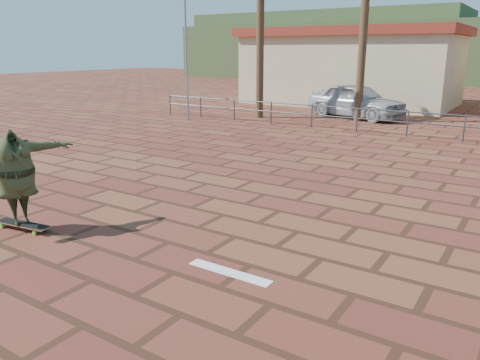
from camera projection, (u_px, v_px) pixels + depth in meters
name	position (u px, v px, depth m)	size (l,w,h in m)	color
ground	(235.00, 237.00, 8.37)	(120.00, 120.00, 0.00)	brown
paint_stripe	(230.00, 272.00, 7.04)	(1.40, 0.22, 0.01)	white
guardrail	(408.00, 119.00, 17.89)	(24.06, 0.06, 1.00)	#47494F
flagpole	(187.00, 18.00, 21.19)	(1.30, 0.10, 8.00)	gray
building_west	(351.00, 66.00, 28.68)	(12.60, 7.60, 4.50)	beige
hill_back	(327.00, 44.00, 64.09)	(35.00, 14.00, 8.00)	#384C28
longboard	(23.00, 224.00, 8.70)	(1.23, 0.44, 0.12)	olive
skateboarder	(16.00, 178.00, 8.46)	(2.17, 0.59, 1.77)	#383F22
car_silver	(356.00, 101.00, 22.89)	(1.98, 4.92, 1.68)	#B1B4B9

